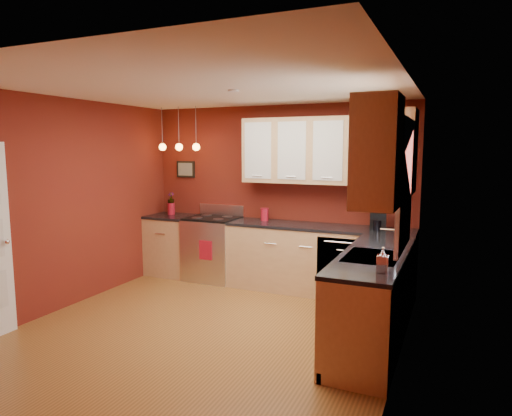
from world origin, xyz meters
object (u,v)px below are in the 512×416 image
at_px(gas_range, 213,248).
at_px(coffee_maker, 378,220).
at_px(soap_pump, 383,260).
at_px(red_canister, 265,214).
at_px(sink, 372,259).

xyz_separation_m(gas_range, coffee_maker, (2.44, -0.00, 0.59)).
bearing_deg(soap_pump, coffee_maker, 100.03).
relative_size(gas_range, coffee_maker, 3.83).
distance_m(coffee_maker, soap_pump, 2.08).
distance_m(gas_range, red_canister, 0.99).
bearing_deg(soap_pump, red_canister, 132.74).
distance_m(sink, soap_pump, 0.59).
xyz_separation_m(red_canister, coffee_maker, (1.63, -0.10, 0.04)).
distance_m(gas_range, soap_pump, 3.52).
relative_size(red_canister, coffee_maker, 0.63).
xyz_separation_m(sink, red_canister, (-1.81, 1.60, 0.12)).
distance_m(sink, coffee_maker, 1.52).
bearing_deg(red_canister, soap_pump, -47.26).
height_order(gas_range, red_canister, red_canister).
relative_size(coffee_maker, soap_pump, 1.35).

